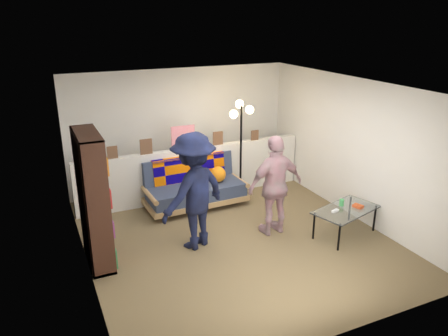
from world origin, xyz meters
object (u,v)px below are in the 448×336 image
(person_left, at_px, (194,191))
(person_right, at_px, (275,186))
(coffee_table, at_px, (346,211))
(bookshelf, at_px, (94,204))
(futon_sofa, at_px, (195,186))
(floor_lamp, at_px, (241,131))

(person_left, xyz_separation_m, person_right, (1.32, -0.13, -0.08))
(coffee_table, bearing_deg, bookshelf, 167.22)
(futon_sofa, xyz_separation_m, person_right, (0.78, -1.54, 0.45))
(coffee_table, distance_m, floor_lamp, 2.40)
(coffee_table, relative_size, floor_lamp, 0.63)
(person_right, bearing_deg, coffee_table, 148.92)
(person_left, relative_size, person_right, 1.10)
(floor_lamp, bearing_deg, person_right, -94.66)
(futon_sofa, bearing_deg, bookshelf, -147.79)
(coffee_table, bearing_deg, futon_sofa, 130.43)
(futon_sofa, height_order, bookshelf, bookshelf)
(futon_sofa, distance_m, floor_lamp, 1.33)
(person_left, distance_m, person_right, 1.33)
(floor_lamp, xyz_separation_m, person_left, (-1.45, -1.35, -0.45))
(floor_lamp, height_order, person_right, floor_lamp)
(floor_lamp, height_order, person_left, floor_lamp)
(bookshelf, relative_size, floor_lamp, 1.01)
(person_left, height_order, person_right, person_left)
(person_left, bearing_deg, person_right, 150.46)
(futon_sofa, height_order, person_left, person_left)
(futon_sofa, relative_size, floor_lamp, 0.99)
(floor_lamp, bearing_deg, person_left, -136.99)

